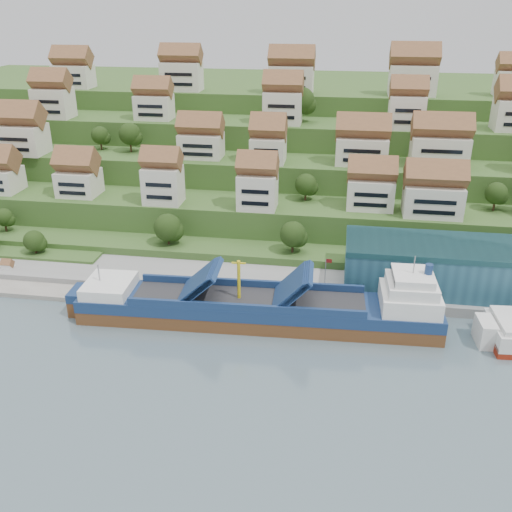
# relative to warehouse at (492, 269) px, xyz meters

# --- Properties ---
(ground) EXTENTS (300.00, 300.00, 0.00)m
(ground) POSITION_rel_warehouse_xyz_m (-52.00, -17.00, -7.20)
(ground) COLOR slate
(ground) RESTS_ON ground
(quay) EXTENTS (180.00, 14.00, 2.20)m
(quay) POSITION_rel_warehouse_xyz_m (-32.00, -2.00, -6.10)
(quay) COLOR gray
(quay) RESTS_ON ground
(hillside) EXTENTS (260.00, 128.00, 31.00)m
(hillside) POSITION_rel_warehouse_xyz_m (-52.00, 86.55, 3.46)
(hillside) COLOR #2D4C1E
(hillside) RESTS_ON ground
(hillside_village) EXTENTS (157.69, 63.82, 28.88)m
(hillside_village) POSITION_rel_warehouse_xyz_m (-47.08, 44.22, 17.39)
(hillside_village) COLOR silver
(hillside_village) RESTS_ON ground
(hillside_trees) EXTENTS (139.46, 62.63, 31.64)m
(hillside_trees) POSITION_rel_warehouse_xyz_m (-60.58, 28.76, 10.27)
(hillside_trees) COLOR #253F15
(hillside_trees) RESTS_ON ground
(warehouse) EXTENTS (60.00, 15.00, 10.00)m
(warehouse) POSITION_rel_warehouse_xyz_m (0.00, 0.00, 0.00)
(warehouse) COLOR #27576C
(warehouse) RESTS_ON quay
(flagpole) EXTENTS (1.28, 0.16, 8.00)m
(flagpole) POSITION_rel_warehouse_xyz_m (-33.89, -7.00, -0.32)
(flagpole) COLOR gray
(flagpole) RESTS_ON quay
(cargo_ship) EXTENTS (70.60, 13.78, 15.47)m
(cargo_ship) POSITION_rel_warehouse_xyz_m (-44.62, -16.46, -4.18)
(cargo_ship) COLOR brown
(cargo_ship) RESTS_ON ground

